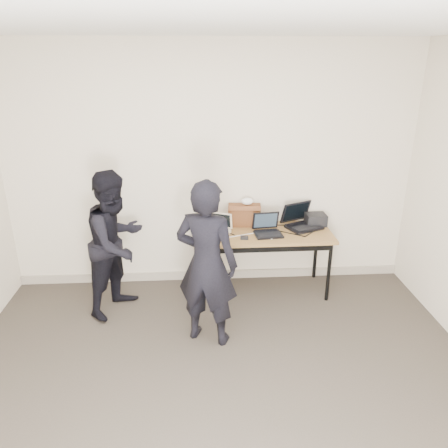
{
  "coord_description": "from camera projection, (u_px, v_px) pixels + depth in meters",
  "views": [
    {
      "loc": [
        -0.15,
        -2.44,
        2.54
      ],
      "look_at": [
        0.1,
        1.6,
        0.95
      ],
      "focal_mm": 35.0,
      "sensor_mm": 36.0,
      "label": 1
    }
  ],
  "objects": [
    {
      "name": "laptop_center",
      "position": [
        267.0,
        229.0,
        4.7
      ],
      "size": [
        0.32,
        0.31,
        0.22
      ],
      "rotation": [
        0.0,
        0.0,
        0.11
      ],
      "color": "black",
      "rests_on": "desk"
    },
    {
      "name": "equipment_box",
      "position": [
        316.0,
        219.0,
        4.94
      ],
      "size": [
        0.23,
        0.2,
        0.13
      ],
      "primitive_type": "cube",
      "rotation": [
        0.0,
        0.0,
        0.04
      ],
      "color": "black",
      "rests_on": "desk"
    },
    {
      "name": "cables",
      "position": [
        267.0,
        232.0,
        4.74
      ],
      "size": [
        1.15,
        0.41,
        0.01
      ],
      "rotation": [
        0.0,
        0.0,
        -0.14
      ],
      "color": "black",
      "rests_on": "desk"
    },
    {
      "name": "person_typist",
      "position": [
        207.0,
        264.0,
        3.89
      ],
      "size": [
        0.67,
        0.56,
        1.57
      ],
      "primitive_type": "imported",
      "rotation": [
        0.0,
        0.0,
        2.77
      ],
      "color": "black",
      "rests_on": "ground"
    },
    {
      "name": "tissue",
      "position": [
        247.0,
        201.0,
        4.85
      ],
      "size": [
        0.13,
        0.1,
        0.08
      ],
      "primitive_type": "ellipsoid",
      "rotation": [
        0.0,
        0.0,
        0.0
      ],
      "color": "white",
      "rests_on": "leather_satchel"
    },
    {
      "name": "room",
      "position": [
        224.0,
        259.0,
        2.71
      ],
      "size": [
        4.6,
        4.6,
        2.8
      ],
      "color": "#3C352D",
      "rests_on": "ground"
    },
    {
      "name": "power_brick",
      "position": [
        244.0,
        238.0,
        4.57
      ],
      "size": [
        0.09,
        0.06,
        0.03
      ],
      "primitive_type": "cube",
      "rotation": [
        0.0,
        0.0,
        -0.09
      ],
      "color": "black",
      "rests_on": "desk"
    },
    {
      "name": "laptop_right",
      "position": [
        301.0,
        222.0,
        4.88
      ],
      "size": [
        0.47,
        0.46,
        0.27
      ],
      "rotation": [
        0.0,
        0.0,
        0.43
      ],
      "color": "black",
      "rests_on": "desk"
    },
    {
      "name": "leather_satchel",
      "position": [
        244.0,
        215.0,
        4.9
      ],
      "size": [
        0.38,
        0.21,
        0.25
      ],
      "rotation": [
        0.0,
        0.0,
        -0.1
      ],
      "color": "brown",
      "rests_on": "desk"
    },
    {
      "name": "laptop_beige",
      "position": [
        218.0,
        230.0,
        4.7
      ],
      "size": [
        0.34,
        0.34,
        0.21
      ],
      "rotation": [
        0.0,
        0.0,
        -0.4
      ],
      "color": "beige",
      "rests_on": "desk"
    },
    {
      "name": "desk",
      "position": [
        263.0,
        237.0,
        4.77
      ],
      "size": [
        1.5,
        0.66,
        0.72
      ],
      "rotation": [
        0.0,
        0.0,
        0.01
      ],
      "color": "olive",
      "rests_on": "ground"
    },
    {
      "name": "baseboard",
      "position": [
        212.0,
        275.0,
        5.26
      ],
      "size": [
        4.5,
        0.03,
        0.1
      ],
      "primitive_type": "cube",
      "color": "#A69B8A",
      "rests_on": "ground"
    },
    {
      "name": "person_observer",
      "position": [
        116.0,
        243.0,
        4.41
      ],
      "size": [
        0.87,
        0.92,
        1.5
      ],
      "primitive_type": "imported",
      "rotation": [
        0.0,
        0.0,
        1.02
      ],
      "color": "black",
      "rests_on": "ground"
    }
  ]
}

